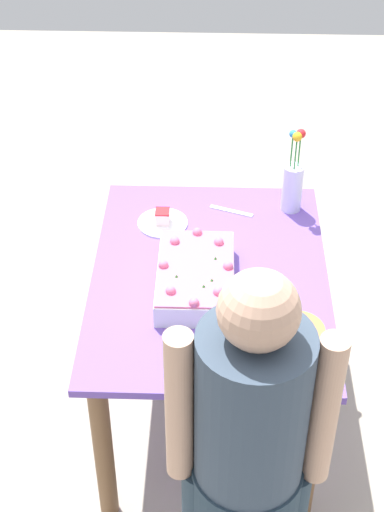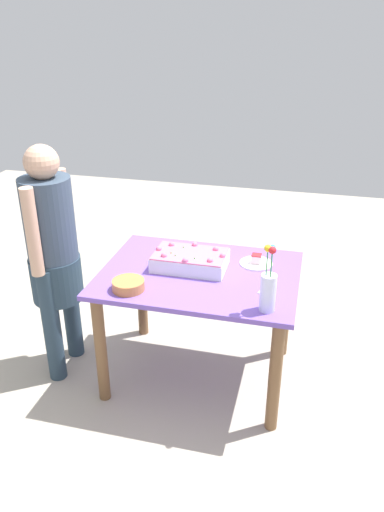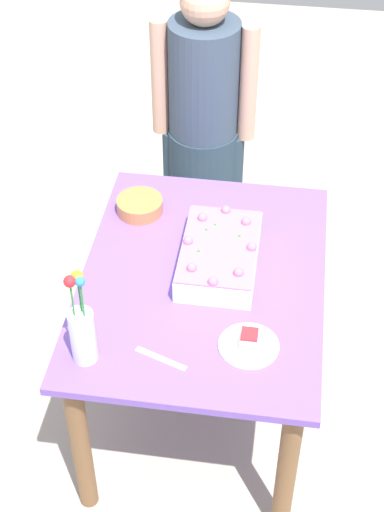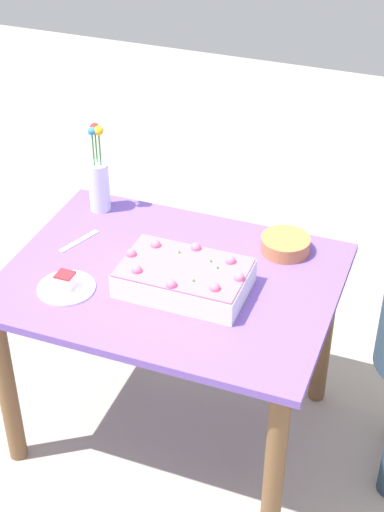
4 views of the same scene
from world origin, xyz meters
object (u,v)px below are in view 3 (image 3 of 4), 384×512
Objects in this scene: sheet_cake at (219,255)px; serving_plate_with_slice at (249,343)px; person_standing at (203,119)px; fruit_bowl at (140,206)px; cake_knife at (161,359)px; flower_vase at (82,331)px.

sheet_cake is 2.17× the size of serving_plate_with_slice.
serving_plate_with_slice is 0.14× the size of person_standing.
serving_plate_with_slice is 1.24m from person_standing.
fruit_bowl is at bearing 37.23° from serving_plate_with_slice.
sheet_cake is at bearing -85.54° from cake_knife.
person_standing reaches higher than flower_vase.
sheet_cake is 0.63m from flower_vase.
serving_plate_with_slice is 1.09× the size of cake_knife.
person_standing is (1.29, 0.04, 0.10)m from cake_knife.
person_standing is (1.19, 0.31, 0.09)m from serving_plate_with_slice.
sheet_cake reaches higher than fruit_bowl.
serving_plate_with_slice is at bearing -76.72° from flower_vase.
flower_vase is at bearing -8.96° from person_standing.
fruit_bowl is (0.77, -0.03, -0.10)m from flower_vase.
person_standing reaches higher than cake_knife.
flower_vase is 1.33m from person_standing.
flower_vase is (-0.12, 0.52, 0.11)m from serving_plate_with_slice.
person_standing reaches higher than fruit_bowl.
fruit_bowl is 0.12× the size of person_standing.
person_standing is at bearing 11.71° from sheet_cake.
flower_vase is at bearing 26.54° from cake_knife.
cake_knife is at bearing 164.44° from sheet_cake.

